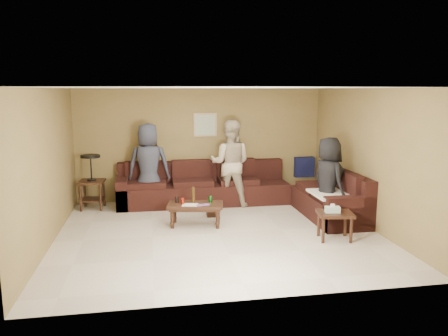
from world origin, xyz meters
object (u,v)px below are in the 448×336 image
(coffee_table, at_px, (195,207))
(end_table_left, at_px, (92,181))
(waste_bin, at_px, (212,209))
(person_middle, at_px, (230,163))
(person_left, at_px, (149,166))
(side_table_right, at_px, (335,216))
(sectional_sofa, at_px, (245,193))
(person_right, at_px, (328,180))

(coffee_table, bearing_deg, end_table_left, 142.92)
(waste_bin, distance_m, person_middle, 1.21)
(coffee_table, height_order, end_table_left, end_table_left)
(coffee_table, distance_m, end_table_left, 2.53)
(coffee_table, relative_size, person_middle, 0.58)
(coffee_table, distance_m, person_left, 1.77)
(side_table_right, xyz_separation_m, person_middle, (-1.30, 2.49, 0.52))
(sectional_sofa, relative_size, end_table_left, 4.07)
(sectional_sofa, bearing_deg, person_left, 166.85)
(person_left, bearing_deg, person_right, 157.73)
(sectional_sofa, height_order, end_table_left, end_table_left)
(end_table_left, relative_size, person_right, 0.71)
(sectional_sofa, bearing_deg, person_middle, 128.35)
(end_table_left, relative_size, side_table_right, 1.79)
(waste_bin, bearing_deg, sectional_sofa, 30.70)
(sectional_sofa, xyz_separation_m, person_right, (1.31, -1.22, 0.48))
(sectional_sofa, height_order, coffee_table, sectional_sofa)
(person_middle, distance_m, person_right, 2.21)
(coffee_table, xyz_separation_m, side_table_right, (2.20, -1.16, 0.05))
(coffee_table, bearing_deg, sectional_sofa, 41.03)
(sectional_sofa, relative_size, side_table_right, 7.29)
(person_middle, bearing_deg, person_right, 153.54)
(side_table_right, distance_m, waste_bin, 2.50)
(person_right, bearing_deg, side_table_right, 150.37)
(person_left, bearing_deg, coffee_table, 124.11)
(end_table_left, height_order, person_middle, person_middle)
(end_table_left, bearing_deg, sectional_sofa, -9.15)
(end_table_left, bearing_deg, person_middle, -3.58)
(side_table_right, xyz_separation_m, person_right, (0.27, 0.94, 0.40))
(coffee_table, bearing_deg, waste_bin, 54.43)
(person_right, bearing_deg, person_left, 49.15)
(sectional_sofa, distance_m, person_left, 2.11)
(side_table_right, relative_size, waste_bin, 2.32)
(sectional_sofa, bearing_deg, end_table_left, 170.85)
(person_left, distance_m, person_middle, 1.73)
(person_left, bearing_deg, sectional_sofa, 171.70)
(waste_bin, bearing_deg, person_middle, 57.30)
(coffee_table, height_order, waste_bin, coffee_table)
(waste_bin, xyz_separation_m, person_middle, (0.50, 0.78, 0.79))
(sectional_sofa, bearing_deg, waste_bin, -149.30)
(coffee_table, relative_size, waste_bin, 3.92)
(coffee_table, height_order, person_left, person_left)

